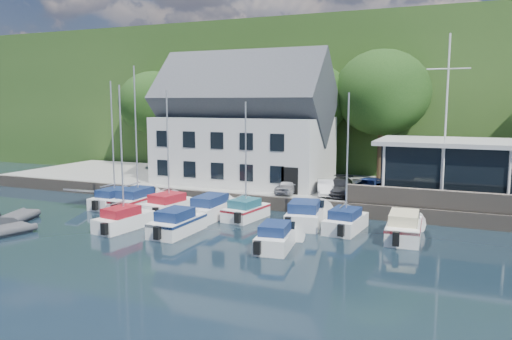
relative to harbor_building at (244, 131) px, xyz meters
The scene contains 31 objects.
ground 18.70m from the harbor_building, 67.01° to the right, with size 180.00×180.00×0.00m, color black.
quay 8.57m from the harbor_building, ahead, with size 60.00×13.00×1.00m, color gray.
quay_face 10.14m from the harbor_building, 38.16° to the right, with size 60.00×0.30×1.00m, color #645B50.
hillside 46.11m from the harbor_building, 81.25° to the left, with size 160.00×75.00×16.00m, color #2C4D1D.
field_patch 56.60m from the harbor_building, 74.34° to the left, with size 50.00×30.00×0.30m, color #506130.
harbor_building is the anchor object (origin of this frame).
club_pavilion 18.15m from the harbor_building, ahead, with size 13.20×7.20×4.10m, color black, non-canonical shape.
seawall 20.03m from the harbor_building, 15.03° to the right, with size 18.00×0.50×1.20m, color #645B50.
gangway 13.23m from the harbor_building, 141.71° to the right, with size 1.20×6.00×1.40m, color silver, non-canonical shape.
car_silver 7.47m from the harbor_building, 34.44° to the right, with size 1.35×3.34×1.14m, color #AFB0B4.
car_white 9.49m from the harbor_building, 22.35° to the right, with size 1.20×3.43×1.13m, color silver.
car_dgrey 10.24m from the harbor_building, 17.90° to the right, with size 1.72×4.22×1.23m, color #2A2A2E.
car_blue 11.96m from the harbor_building, 14.37° to the right, with size 1.64×4.15×1.42m, color #314B96.
flagpole 16.54m from the harbor_building, 12.97° to the right, with size 2.67×0.20×11.11m, color silver, non-canonical shape.
tree_0 14.40m from the harbor_building, 155.57° to the left, with size 7.29×7.29×9.96m, color black, non-canonical shape.
tree_1 6.68m from the harbor_building, 132.42° to the left, with size 7.32×7.32×10.01m, color black, non-canonical shape.
tree_2 6.59m from the harbor_building, 53.23° to the left, with size 7.66×7.66×10.47m, color black, non-canonical shape.
tree_3 12.09m from the harbor_building, 29.75° to the left, with size 8.27×8.27×11.30m, color black, non-canonical shape.
boat_r1_0 11.11m from the harbor_building, 126.85° to the right, with size 1.88×5.94×8.54m, color white, non-canonical shape.
boat_r1_1 9.92m from the harbor_building, 117.68° to the right, with size 2.01×7.04×9.50m, color white, non-canonical shape.
boat_r1_2 9.51m from the harbor_building, 99.47° to the right, with size 2.15×5.84×9.00m, color white, non-canonical shape.
boat_r1_3 10.34m from the harbor_building, 79.36° to the right, with size 1.96×7.17×1.56m, color white, non-canonical shape.
boat_r1_4 9.63m from the harbor_building, 65.09° to the right, with size 1.95×5.08×8.48m, color white, non-canonical shape.
boat_r1_5 12.78m from the harbor_building, 46.74° to the right, with size 2.26×6.02×1.58m, color white, non-canonical shape.
boat_r1_6 14.20m from the harbor_building, 39.86° to the right, with size 1.96×5.43×8.57m, color white, non-canonical shape.
boat_r1_7 17.78m from the harbor_building, 33.39° to the right, with size 2.00×6.60×1.57m, color white, non-canonical shape.
boat_r2_1 14.15m from the harbor_building, 97.49° to the right, with size 1.77×5.65×8.62m, color white, non-canonical shape.
boat_r2_2 14.52m from the harbor_building, 82.53° to the right, with size 1.99×5.70×1.52m, color white, non-canonical shape.
boat_r2_3 17.00m from the harbor_building, 59.71° to the right, with size 1.80×5.28×1.40m, color white, non-canonical shape.
dinghy_0 18.41m from the harbor_building, 122.85° to the right, with size 1.77×2.95×0.69m, color #37383C, non-canonical shape.
dinghy_1 19.88m from the harbor_building, 112.60° to the right, with size 1.70×2.83×0.66m, color #37383C, non-canonical shape.
Camera 1 is at (10.37, -21.99, 7.80)m, focal length 35.00 mm.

